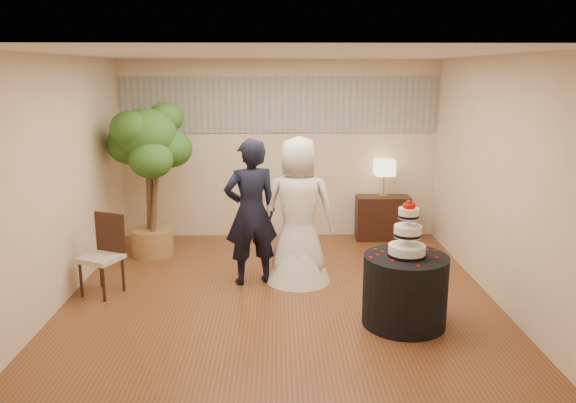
{
  "coord_description": "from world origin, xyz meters",
  "views": [
    {
      "loc": [
        -0.03,
        -6.33,
        2.62
      ],
      "look_at": [
        0.1,
        0.4,
        1.05
      ],
      "focal_mm": 35.0,
      "sensor_mm": 36.0,
      "label": 1
    }
  ],
  "objects_px": {
    "bride": "(299,210)",
    "groom": "(251,212)",
    "cake_table": "(405,290)",
    "ficus_tree": "(149,179)",
    "console": "(382,218)",
    "table_lamp": "(384,178)",
    "wedding_cake": "(408,228)",
    "side_chair": "(101,256)"
  },
  "relations": [
    {
      "from": "ficus_tree",
      "to": "side_chair",
      "type": "bearing_deg",
      "value": -100.61
    },
    {
      "from": "wedding_cake",
      "to": "console",
      "type": "relative_size",
      "value": 0.71
    },
    {
      "from": "groom",
      "to": "side_chair",
      "type": "height_order",
      "value": "groom"
    },
    {
      "from": "groom",
      "to": "bride",
      "type": "height_order",
      "value": "bride"
    },
    {
      "from": "bride",
      "to": "wedding_cake",
      "type": "relative_size",
      "value": 3.11
    },
    {
      "from": "ficus_tree",
      "to": "side_chair",
      "type": "height_order",
      "value": "ficus_tree"
    },
    {
      "from": "cake_table",
      "to": "wedding_cake",
      "type": "height_order",
      "value": "wedding_cake"
    },
    {
      "from": "console",
      "to": "bride",
      "type": "bearing_deg",
      "value": -127.09
    },
    {
      "from": "bride",
      "to": "console",
      "type": "height_order",
      "value": "bride"
    },
    {
      "from": "wedding_cake",
      "to": "table_lamp",
      "type": "relative_size",
      "value": 1.03
    },
    {
      "from": "groom",
      "to": "side_chair",
      "type": "xyz_separation_m",
      "value": [
        -1.78,
        -0.34,
        -0.44
      ]
    },
    {
      "from": "cake_table",
      "to": "ficus_tree",
      "type": "bearing_deg",
      "value": 143.19
    },
    {
      "from": "bride",
      "to": "ficus_tree",
      "type": "xyz_separation_m",
      "value": [
        -2.09,
        1.08,
        0.19
      ]
    },
    {
      "from": "side_chair",
      "to": "cake_table",
      "type": "bearing_deg",
      "value": 10.42
    },
    {
      "from": "cake_table",
      "to": "console",
      "type": "relative_size",
      "value": 1.05
    },
    {
      "from": "wedding_cake",
      "to": "console",
      "type": "xyz_separation_m",
      "value": [
        0.33,
        3.07,
        -0.7
      ]
    },
    {
      "from": "groom",
      "to": "cake_table",
      "type": "xyz_separation_m",
      "value": [
        1.66,
        -1.22,
        -0.54
      ]
    },
    {
      "from": "bride",
      "to": "cake_table",
      "type": "bearing_deg",
      "value": 133.79
    },
    {
      "from": "groom",
      "to": "wedding_cake",
      "type": "distance_m",
      "value": 2.07
    },
    {
      "from": "groom",
      "to": "bride",
      "type": "xyz_separation_m",
      "value": [
        0.59,
        0.07,
        0.01
      ]
    },
    {
      "from": "wedding_cake",
      "to": "table_lamp",
      "type": "xyz_separation_m",
      "value": [
        0.33,
        3.07,
        -0.06
      ]
    },
    {
      "from": "bride",
      "to": "cake_table",
      "type": "height_order",
      "value": "bride"
    },
    {
      "from": "bride",
      "to": "wedding_cake",
      "type": "height_order",
      "value": "bride"
    },
    {
      "from": "console",
      "to": "side_chair",
      "type": "relative_size",
      "value": 0.87
    },
    {
      "from": "ficus_tree",
      "to": "wedding_cake",
      "type": "bearing_deg",
      "value": -36.81
    },
    {
      "from": "cake_table",
      "to": "console",
      "type": "distance_m",
      "value": 3.09
    },
    {
      "from": "groom",
      "to": "table_lamp",
      "type": "height_order",
      "value": "groom"
    },
    {
      "from": "groom",
      "to": "cake_table",
      "type": "bearing_deg",
      "value": 127.21
    },
    {
      "from": "table_lamp",
      "to": "ficus_tree",
      "type": "distance_m",
      "value": 3.56
    },
    {
      "from": "cake_table",
      "to": "groom",
      "type": "bearing_deg",
      "value": 143.66
    },
    {
      "from": "bride",
      "to": "groom",
      "type": "bearing_deg",
      "value": 10.31
    },
    {
      "from": "groom",
      "to": "bride",
      "type": "relative_size",
      "value": 0.99
    },
    {
      "from": "bride",
      "to": "ficus_tree",
      "type": "distance_m",
      "value": 2.36
    },
    {
      "from": "wedding_cake",
      "to": "table_lamp",
      "type": "height_order",
      "value": "wedding_cake"
    },
    {
      "from": "wedding_cake",
      "to": "ficus_tree",
      "type": "xyz_separation_m",
      "value": [
        -3.16,
        2.36,
        0.07
      ]
    },
    {
      "from": "bride",
      "to": "cake_table",
      "type": "xyz_separation_m",
      "value": [
        1.07,
        -1.29,
        -0.55
      ]
    },
    {
      "from": "groom",
      "to": "console",
      "type": "bearing_deg",
      "value": -153.6
    },
    {
      "from": "side_chair",
      "to": "table_lamp",
      "type": "bearing_deg",
      "value": 54.95
    },
    {
      "from": "groom",
      "to": "bride",
      "type": "distance_m",
      "value": 0.59
    },
    {
      "from": "console",
      "to": "ficus_tree",
      "type": "distance_m",
      "value": 3.64
    },
    {
      "from": "wedding_cake",
      "to": "side_chair",
      "type": "distance_m",
      "value": 3.59
    },
    {
      "from": "bride",
      "to": "ficus_tree",
      "type": "bearing_deg",
      "value": -23.28
    }
  ]
}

